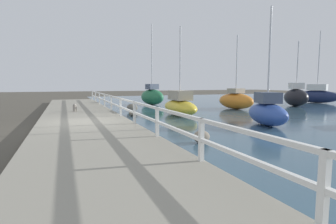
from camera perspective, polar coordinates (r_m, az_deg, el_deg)
The scene contains 13 objects.
ground_plane at distance 12.57m, azimuth -17.54°, elevation -3.37°, with size 120.00×120.00×0.00m, color #4C473D.
dock_walkway at distance 12.55m, azimuth -17.57°, elevation -2.68°, with size 4.07×36.00×0.31m.
railing at distance 12.73m, azimuth -8.98°, elevation 1.35°, with size 0.10×32.50×0.96m.
boulder_far_strip at distance 9.07m, azimuth 7.31°, elevation -5.37°, with size 0.58×0.52×0.44m.
boulder_mid_strip at distance 16.56m, azimuth -7.78°, elevation -0.33°, with size 0.43×0.39×0.32m.
boulder_near_dock at distance 19.05m, azimuth -7.80°, elevation 0.93°, with size 0.79×0.71×0.59m.
mooring_bollard at distance 17.20m, azimuth -19.64°, elevation 0.91°, with size 0.24×0.24×0.48m.
sailboat_orange at distance 21.61m, azimuth 14.52°, elevation 2.48°, with size 2.14×3.60×5.79m.
sailboat_green at distance 25.10m, azimuth -3.48°, elevation 3.47°, with size 2.32×3.37×7.55m.
sailboat_navy at distance 31.69m, azimuth 29.65°, elevation 3.19°, with size 2.74×4.39×7.41m.
sailboat_blue at distance 13.65m, azimuth 20.78°, elevation 0.01°, with size 2.30×3.53×5.63m.
sailboat_black at distance 26.17m, azimuth 26.06°, elevation 3.01°, with size 2.43×3.40×5.72m.
sailboat_yellow at distance 16.96m, azimuth 2.62°, elevation 1.48°, with size 1.51×4.09×5.60m.
Camera 1 is at (-0.86, -12.38, 2.03)m, focal length 28.00 mm.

